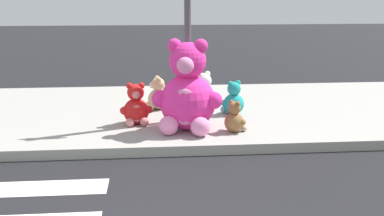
% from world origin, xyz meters
% --- Properties ---
extents(sidewalk, '(28.00, 4.40, 0.15)m').
position_xyz_m(sidewalk, '(0.00, 5.20, 0.07)').
color(sidewalk, '#9E9B93').
rests_on(sidewalk, ground_plane).
extents(sign_pole, '(0.56, 0.11, 3.20)m').
position_xyz_m(sign_pole, '(1.00, 4.40, 1.85)').
color(sign_pole, '#4C4C51').
rests_on(sign_pole, sidewalk).
extents(plush_pink_large, '(1.07, 0.99, 1.42)m').
position_xyz_m(plush_pink_large, '(0.95, 3.81, 0.72)').
color(plush_pink_large, '#F22D93').
rests_on(plush_pink_large, sidewalk).
extents(plush_tan, '(0.42, 0.47, 0.61)m').
position_xyz_m(plush_tan, '(0.50, 5.19, 0.39)').
color(plush_tan, tan).
rests_on(plush_tan, sidewalk).
extents(plush_white, '(0.50, 0.51, 0.71)m').
position_xyz_m(plush_white, '(1.32, 5.05, 0.43)').
color(plush_white, white).
rests_on(plush_white, sidewalk).
extents(plush_brown, '(0.36, 0.35, 0.49)m').
position_xyz_m(plush_brown, '(1.66, 3.64, 0.35)').
color(plush_brown, olive).
rests_on(plush_brown, sidewalk).
extents(plush_red, '(0.53, 0.47, 0.68)m').
position_xyz_m(plush_red, '(0.14, 4.21, 0.42)').
color(plush_red, red).
rests_on(plush_red, sidewalk).
extents(plush_teal, '(0.42, 0.43, 0.60)m').
position_xyz_m(plush_teal, '(1.83, 4.73, 0.39)').
color(plush_teal, teal).
rests_on(plush_teal, sidewalk).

